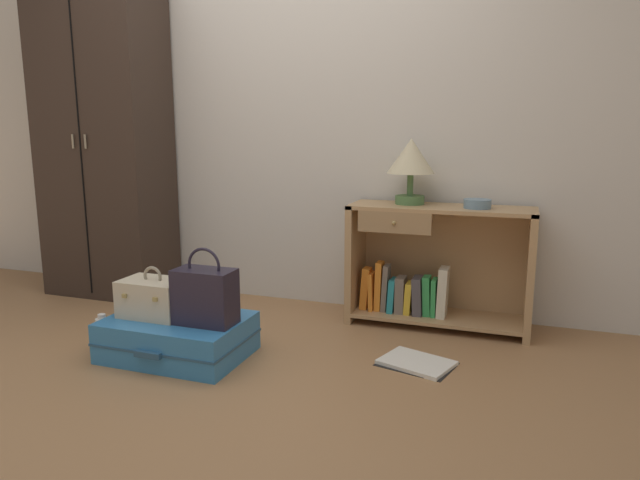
{
  "coord_description": "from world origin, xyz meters",
  "views": [
    {
      "loc": [
        1.39,
        -2.03,
        1.14
      ],
      "look_at": [
        0.37,
        0.84,
        0.55
      ],
      "focal_mm": 32.15,
      "sensor_mm": 36.0,
      "label": 1
    }
  ],
  "objects_px": {
    "bookshelf": "(432,268)",
    "suitcase_large": "(178,337)",
    "handbag": "(205,296)",
    "open_book_on_floor": "(417,363)",
    "table_lamp": "(411,160)",
    "train_case": "(154,298)",
    "bottle": "(103,332)",
    "bowl": "(477,204)",
    "wardrobe": "(104,141)"
  },
  "relations": [
    {
      "from": "train_case",
      "to": "bottle",
      "type": "bearing_deg",
      "value": -175.11
    },
    {
      "from": "suitcase_large",
      "to": "train_case",
      "type": "relative_size",
      "value": 2.16
    },
    {
      "from": "suitcase_large",
      "to": "handbag",
      "type": "bearing_deg",
      "value": -7.65
    },
    {
      "from": "bowl",
      "to": "train_case",
      "type": "distance_m",
      "value": 1.81
    },
    {
      "from": "bowl",
      "to": "suitcase_large",
      "type": "relative_size",
      "value": 0.21
    },
    {
      "from": "bowl",
      "to": "suitcase_large",
      "type": "height_order",
      "value": "bowl"
    },
    {
      "from": "bookshelf",
      "to": "open_book_on_floor",
      "type": "height_order",
      "value": "bookshelf"
    },
    {
      "from": "open_book_on_floor",
      "to": "table_lamp",
      "type": "bearing_deg",
      "value": 105.35
    },
    {
      "from": "bowl",
      "to": "open_book_on_floor",
      "type": "distance_m",
      "value": 0.96
    },
    {
      "from": "bookshelf",
      "to": "bowl",
      "type": "relative_size",
      "value": 6.94
    },
    {
      "from": "suitcase_large",
      "to": "table_lamp",
      "type": "bearing_deg",
      "value": 43.83
    },
    {
      "from": "wardrobe",
      "to": "train_case",
      "type": "relative_size",
      "value": 6.53
    },
    {
      "from": "table_lamp",
      "to": "bottle",
      "type": "height_order",
      "value": "table_lamp"
    },
    {
      "from": "wardrobe",
      "to": "bookshelf",
      "type": "xyz_separation_m",
      "value": [
        2.24,
        0.06,
        -0.72
      ]
    },
    {
      "from": "bowl",
      "to": "suitcase_large",
      "type": "distance_m",
      "value": 1.76
    },
    {
      "from": "open_book_on_floor",
      "to": "bottle",
      "type": "bearing_deg",
      "value": -168.54
    },
    {
      "from": "handbag",
      "to": "open_book_on_floor",
      "type": "distance_m",
      "value": 1.09
    },
    {
      "from": "table_lamp",
      "to": "bottle",
      "type": "relative_size",
      "value": 2.07
    },
    {
      "from": "wardrobe",
      "to": "bottle",
      "type": "height_order",
      "value": "wardrobe"
    },
    {
      "from": "bookshelf",
      "to": "train_case",
      "type": "relative_size",
      "value": 3.2
    },
    {
      "from": "bookshelf",
      "to": "train_case",
      "type": "distance_m",
      "value": 1.57
    },
    {
      "from": "bowl",
      "to": "wardrobe",
      "type": "bearing_deg",
      "value": -179.45
    },
    {
      "from": "train_case",
      "to": "handbag",
      "type": "bearing_deg",
      "value": -3.16
    },
    {
      "from": "wardrobe",
      "to": "train_case",
      "type": "height_order",
      "value": "wardrobe"
    },
    {
      "from": "train_case",
      "to": "bookshelf",
      "type": "bearing_deg",
      "value": 36.48
    },
    {
      "from": "bookshelf",
      "to": "table_lamp",
      "type": "xyz_separation_m",
      "value": [
        -0.15,
        0.02,
        0.63
      ]
    },
    {
      "from": "table_lamp",
      "to": "handbag",
      "type": "height_order",
      "value": "table_lamp"
    },
    {
      "from": "table_lamp",
      "to": "suitcase_large",
      "type": "xyz_separation_m",
      "value": [
        -0.99,
        -0.95,
        -0.86
      ]
    },
    {
      "from": "table_lamp",
      "to": "handbag",
      "type": "bearing_deg",
      "value": -129.63
    },
    {
      "from": "bottle",
      "to": "table_lamp",
      "type": "bearing_deg",
      "value": 34.51
    },
    {
      "from": "bookshelf",
      "to": "train_case",
      "type": "xyz_separation_m",
      "value": [
        -1.26,
        -0.93,
        -0.04
      ]
    },
    {
      "from": "handbag",
      "to": "open_book_on_floor",
      "type": "height_order",
      "value": "handbag"
    },
    {
      "from": "wardrobe",
      "to": "handbag",
      "type": "height_order",
      "value": "wardrobe"
    },
    {
      "from": "table_lamp",
      "to": "suitcase_large",
      "type": "distance_m",
      "value": 1.62
    },
    {
      "from": "bookshelf",
      "to": "suitcase_large",
      "type": "xyz_separation_m",
      "value": [
        -1.14,
        -0.93,
        -0.24
      ]
    },
    {
      "from": "wardrobe",
      "to": "bowl",
      "type": "bearing_deg",
      "value": 0.55
    },
    {
      "from": "wardrobe",
      "to": "bookshelf",
      "type": "relative_size",
      "value": 2.04
    },
    {
      "from": "suitcase_large",
      "to": "wardrobe",
      "type": "bearing_deg",
      "value": 141.73
    },
    {
      "from": "bottle",
      "to": "bowl",
      "type": "bearing_deg",
      "value": 26.97
    },
    {
      "from": "bowl",
      "to": "open_book_on_floor",
      "type": "height_order",
      "value": "bowl"
    },
    {
      "from": "table_lamp",
      "to": "bowl",
      "type": "relative_size",
      "value": 2.53
    },
    {
      "from": "wardrobe",
      "to": "table_lamp",
      "type": "height_order",
      "value": "wardrobe"
    },
    {
      "from": "open_book_on_floor",
      "to": "bowl",
      "type": "bearing_deg",
      "value": 70.87
    },
    {
      "from": "table_lamp",
      "to": "open_book_on_floor",
      "type": "height_order",
      "value": "table_lamp"
    },
    {
      "from": "table_lamp",
      "to": "suitcase_large",
      "type": "height_order",
      "value": "table_lamp"
    },
    {
      "from": "suitcase_large",
      "to": "open_book_on_floor",
      "type": "relative_size",
      "value": 1.75
    },
    {
      "from": "handbag",
      "to": "suitcase_large",
      "type": "bearing_deg",
      "value": 172.35
    },
    {
      "from": "bottle",
      "to": "open_book_on_floor",
      "type": "distance_m",
      "value": 1.65
    },
    {
      "from": "wardrobe",
      "to": "bottle",
      "type": "bearing_deg",
      "value": -53.87
    },
    {
      "from": "train_case",
      "to": "bowl",
      "type": "bearing_deg",
      "value": 30.85
    }
  ]
}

